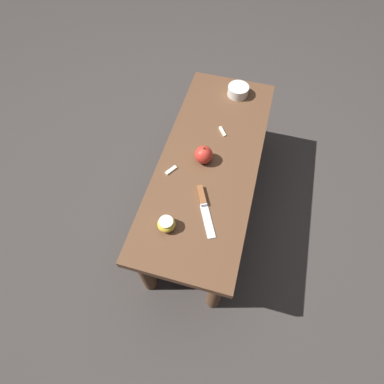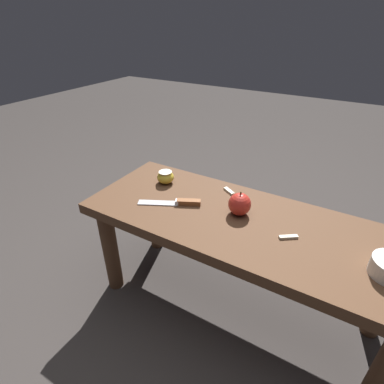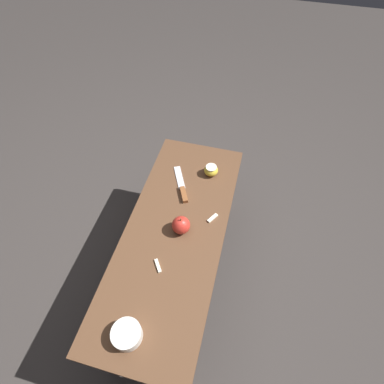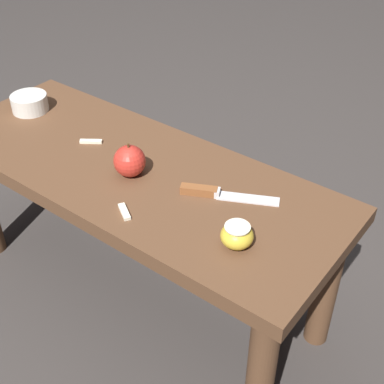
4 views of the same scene
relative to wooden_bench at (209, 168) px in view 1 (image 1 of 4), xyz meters
name	(u,v)px [view 1 (image 1 of 4)]	position (x,y,z in m)	size (l,w,h in m)	color
ground_plane	(206,206)	(0.00, 0.00, -0.37)	(8.00, 8.00, 0.00)	#383330
wooden_bench	(209,168)	(0.00, 0.00, 0.00)	(1.13, 0.44, 0.45)	brown
knife	(203,203)	(-0.24, -0.03, 0.08)	(0.22, 0.13, 0.02)	silver
apple_whole	(204,155)	(-0.02, 0.03, 0.12)	(0.08, 0.08, 0.09)	red
apple_cut	(166,224)	(-0.37, 0.08, 0.10)	(0.07, 0.07, 0.05)	gold
apple_slice_near_knife	(171,170)	(-0.11, 0.15, 0.08)	(0.06, 0.04, 0.01)	silver
apple_slice_center	(222,131)	(0.17, -0.02, 0.08)	(0.06, 0.05, 0.01)	silver
bowl	(238,91)	(0.44, -0.04, 0.10)	(0.11, 0.11, 0.05)	silver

